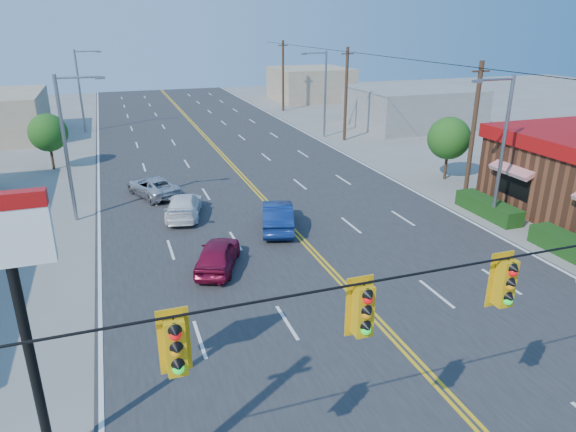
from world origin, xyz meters
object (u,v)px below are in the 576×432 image
object	(u,v)px
signal_span	(541,297)
pizza_hut_sign	(14,281)
car_blue	(278,217)
car_silver	(153,187)
car_white	(184,206)
car_magenta	(218,256)

from	to	relation	value
signal_span	pizza_hut_sign	bearing A→B (deg)	159.81
signal_span	pizza_hut_sign	size ratio (longest dim) A/B	3.55
pizza_hut_sign	car_blue	size ratio (longest dim) A/B	1.51
car_silver	car_blue	bearing A→B (deg)	105.58
signal_span	pizza_hut_sign	xyz separation A→B (m)	(-10.88, 4.00, 0.30)
pizza_hut_sign	car_white	distance (m)	18.03
car_blue	car_silver	world-z (taller)	car_blue
car_blue	car_white	xyz separation A→B (m)	(-4.45, 3.56, -0.10)
pizza_hut_sign	car_magenta	distance (m)	12.08
car_magenta	car_blue	world-z (taller)	car_blue
car_blue	pizza_hut_sign	bearing A→B (deg)	67.83
car_white	car_silver	distance (m)	4.56
pizza_hut_sign	car_blue	distance (m)	17.08
car_white	car_silver	bearing A→B (deg)	-59.10
car_silver	signal_span	bearing A→B (deg)	83.89
car_blue	car_white	distance (m)	5.70
pizza_hut_sign	car_white	size ratio (longest dim) A/B	1.53
signal_span	car_magenta	bearing A→B (deg)	109.09
pizza_hut_sign	car_magenta	world-z (taller)	pizza_hut_sign
car_magenta	car_white	size ratio (longest dim) A/B	0.88
pizza_hut_sign	car_silver	bearing A→B (deg)	77.70
car_magenta	signal_span	bearing A→B (deg)	131.67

